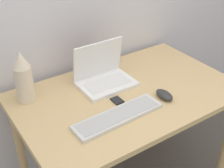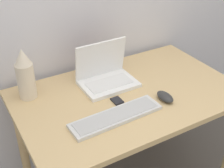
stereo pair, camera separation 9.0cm
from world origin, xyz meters
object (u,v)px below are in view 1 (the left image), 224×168
Objects in this scene: keyboard at (118,116)px; mp3_player at (117,100)px; mouse at (164,95)px; laptop at (104,75)px; vase at (23,77)px.

keyboard is 7.21× the size of mp3_player.
mouse reaches higher than mp3_player.
mouse is (0.18, -0.30, -0.03)m from laptop.
laptop is at bearing 78.45° from mp3_player.
mp3_player is (-0.04, -0.19, -0.05)m from laptop.
laptop is 0.20m from mp3_player.
mouse is at bearing 0.96° from keyboard.
mp3_player is (0.38, -0.27, -0.13)m from vase.
keyboard is 0.14m from mp3_player.
vase is at bearing 128.44° from keyboard.
keyboard reaches higher than mp3_player.
mp3_player is at bearing 153.38° from mouse.
vase is at bearing 147.68° from mouse.
mp3_player is (-0.22, 0.11, -0.01)m from mouse.
mouse is (0.30, 0.00, 0.01)m from keyboard.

